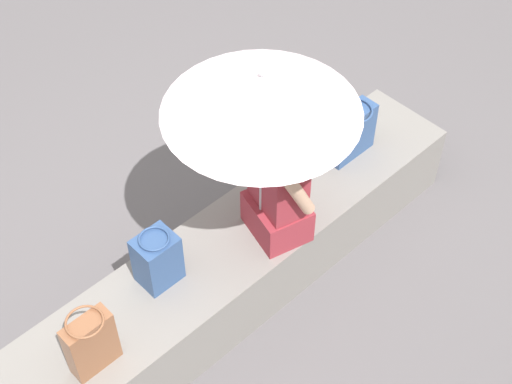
# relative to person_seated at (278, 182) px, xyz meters

# --- Properties ---
(ground_plane) EXTENTS (14.00, 14.00, 0.00)m
(ground_plane) POSITION_rel_person_seated_xyz_m (0.22, -0.11, -0.86)
(ground_plane) COLOR #605B5E
(stone_bench) EXTENTS (3.12, 0.58, 0.47)m
(stone_bench) POSITION_rel_person_seated_xyz_m (0.22, -0.11, -0.62)
(stone_bench) COLOR gray
(stone_bench) RESTS_ON ground
(person_seated) EXTENTS (0.36, 0.51, 0.90)m
(person_seated) POSITION_rel_person_seated_xyz_m (0.00, 0.00, 0.00)
(person_seated) COLOR #992D38
(person_seated) RESTS_ON stone_bench
(parasol) EXTENTS (0.96, 0.96, 1.16)m
(parasol) POSITION_rel_person_seated_xyz_m (0.09, -0.03, 0.63)
(parasol) COLOR #B7B7BC
(parasol) RESTS_ON stone_bench
(handbag_black) EXTENTS (0.21, 0.18, 0.34)m
(handbag_black) POSITION_rel_person_seated_xyz_m (0.69, -0.19, -0.23)
(handbag_black) COLOR #335184
(handbag_black) RESTS_ON stone_bench
(tote_bag_canvas) EXTENTS (0.24, 0.18, 0.37)m
(tote_bag_canvas) POSITION_rel_person_seated_xyz_m (1.23, -0.01, -0.20)
(tote_bag_canvas) COLOR brown
(tote_bag_canvas) RESTS_ON stone_bench
(shoulder_bag_spare) EXTENTS (0.32, 0.23, 0.35)m
(shoulder_bag_spare) POSITION_rel_person_seated_xyz_m (-0.75, -0.13, -0.22)
(shoulder_bag_spare) COLOR #335184
(shoulder_bag_spare) RESTS_ON stone_bench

